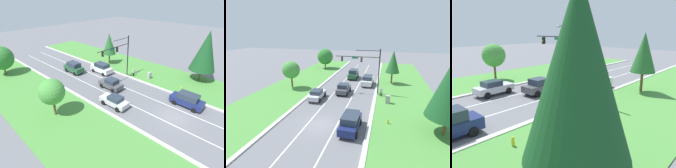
# 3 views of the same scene
# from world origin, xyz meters

# --- Properties ---
(curb_strip_right) EXTENTS (0.50, 90.00, 0.15)m
(curb_strip_right) POSITION_xyz_m (5.65, 0.00, 0.07)
(curb_strip_right) COLOR beige
(curb_strip_right) RESTS_ON ground_plane
(traffic_signal_mast) EXTENTS (7.95, 0.41, 8.06)m
(traffic_signal_mast) POSITION_xyz_m (3.72, 12.95, 5.37)
(traffic_signal_mast) COLOR black
(traffic_signal_mast) RESTS_ON ground_plane
(white_suv) EXTENTS (2.27, 4.86, 2.05)m
(white_suv) POSITION_xyz_m (3.61, 17.86, 1.05)
(white_suv) COLOR white
(white_suv) RESTS_ON ground_plane
(forest_suv) EXTENTS (2.16, 4.62, 2.20)m
(forest_suv) POSITION_xyz_m (-0.23, 22.25, 1.12)
(forest_suv) COLOR #235633
(forest_suv) RESTS_ON ground_plane
(silver_sedan) EXTENTS (2.07, 4.44, 1.68)m
(silver_sedan) POSITION_xyz_m (-3.67, 7.69, 0.86)
(silver_sedan) COLOR silver
(silver_sedan) RESTS_ON ground_plane
(graphite_sedan) EXTENTS (2.15, 4.31, 1.84)m
(graphite_sedan) POSITION_xyz_m (-0.10, 11.70, 0.92)
(graphite_sedan) COLOR #4C4C51
(graphite_sedan) RESTS_ON ground_plane
(utility_cabinet) EXTENTS (0.70, 0.60, 1.34)m
(utility_cabinet) POSITION_xyz_m (7.73, 8.91, 0.67)
(utility_cabinet) COLOR #9E9E99
(utility_cabinet) RESTS_ON ground_plane
(pedestrian) EXTENTS (0.40, 0.22, 1.69)m
(pedestrian) POSITION_xyz_m (6.62, 11.81, 0.94)
(pedestrian) COLOR black
(pedestrian) RESTS_ON ground_plane
(fire_hydrant) EXTENTS (0.34, 0.20, 0.70)m
(fire_hydrant) POSITION_xyz_m (7.76, 2.37, 0.34)
(fire_hydrant) COLOR gold
(fire_hydrant) RESTS_ON ground_plane
(conifer_near_right_tree) EXTENTS (4.50, 4.50, 9.38)m
(conifer_near_right_tree) POSITION_xyz_m (13.66, 1.52, 5.78)
(conifer_near_right_tree) COLOR brown
(conifer_near_right_tree) RESTS_ON ground_plane
(oak_near_left_tree) EXTENTS (4.63, 4.63, 5.86)m
(oak_near_left_tree) POSITION_xyz_m (-10.52, 31.53, 3.54)
(oak_near_left_tree) COLOR brown
(oak_near_left_tree) RESTS_ON ground_plane
(conifer_far_right_tree) EXTENTS (2.91, 2.91, 7.11)m
(conifer_far_right_tree) POSITION_xyz_m (8.47, 20.25, 4.76)
(conifer_far_right_tree) COLOR brown
(conifer_far_right_tree) RESTS_ON ground_plane
(oak_far_left_tree) EXTENTS (3.41, 3.41, 5.38)m
(oak_far_left_tree) POSITION_xyz_m (-10.77, 12.12, 3.65)
(oak_far_left_tree) COLOR brown
(oak_far_left_tree) RESTS_ON ground_plane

